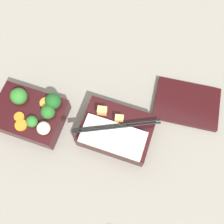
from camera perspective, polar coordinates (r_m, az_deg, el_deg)
name	(u,v)px	position (r m, az deg, el deg)	size (l,w,h in m)	color
ground_plane	(76,125)	(0.72, -7.86, -2.81)	(3.00, 3.00, 0.00)	gray
bento_tray_vegetable	(31,114)	(0.73, -17.17, -0.34)	(0.18, 0.13, 0.09)	black
bento_tray_rice	(116,131)	(0.68, 0.89, -4.20)	(0.20, 0.13, 0.08)	black
bento_lid	(187,104)	(0.76, 15.92, 1.78)	(0.18, 0.13, 0.02)	black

